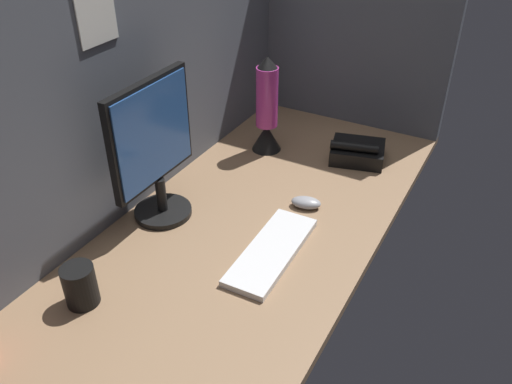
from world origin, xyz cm
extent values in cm
cube|color=#8C6B4C|center=(0.00, 0.00, -1.50)|extent=(180.00, 80.00, 3.00)
cube|color=#565B66|center=(0.00, 37.50, 39.08)|extent=(180.00, 5.00, 78.15)
cube|color=white|center=(-10.30, 34.70, 61.98)|extent=(13.36, 0.40, 15.56)
cube|color=#565B66|center=(87.50, 0.00, 39.08)|extent=(5.00, 80.00, 78.15)
cylinder|color=black|center=(-5.74, 24.50, 0.90)|extent=(18.00, 18.00, 1.80)
cylinder|color=black|center=(-5.74, 24.50, 7.30)|extent=(3.20, 3.20, 11.00)
cube|color=black|center=(-5.74, 25.50, 28.51)|extent=(34.10, 2.40, 31.43)
cube|color=#264C8C|center=(-5.74, 24.10, 28.51)|extent=(31.70, 0.60, 29.03)
cube|color=silver|center=(-6.50, -14.53, 1.00)|extent=(37.34, 14.00, 2.00)
ellipsoid|color=#99999E|center=(19.41, -13.53, 1.70)|extent=(7.79, 10.68, 3.40)
cylinder|color=black|center=(-46.39, 18.88, 5.65)|extent=(8.37, 8.37, 11.30)
cone|color=black|center=(47.42, 15.72, 5.06)|extent=(11.13, 11.13, 10.11)
cylinder|color=#B2338C|center=(47.42, 15.72, 21.24)|extent=(8.09, 8.09, 22.25)
cone|color=black|center=(47.42, 15.72, 34.39)|extent=(7.28, 7.28, 4.05)
cube|color=black|center=(56.97, -17.34, 2.80)|extent=(21.22, 22.65, 5.60)
cylinder|color=black|center=(52.29, -17.34, 7.20)|extent=(7.38, 17.36, 3.20)
camera|label=1|loc=(-109.22, -65.99, 97.75)|focal=36.77mm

